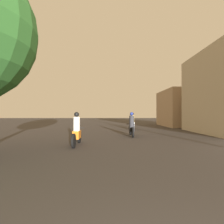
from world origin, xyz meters
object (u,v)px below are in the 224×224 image
motorcycle_white (132,123)px  building_right_far (182,108)px  motorcycle_black (132,127)px  motorcycle_orange (77,132)px

motorcycle_white → building_right_far: building_right_far is taller
motorcycle_black → building_right_far: size_ratio=0.32×
motorcycle_orange → motorcycle_black: motorcycle_black is taller
motorcycle_orange → motorcycle_white: motorcycle_white is taller
motorcycle_orange → building_right_far: (10.66, 12.99, 1.55)m
motorcycle_white → building_right_far: (6.83, 4.67, 1.55)m
motorcycle_black → motorcycle_white: (0.71, 4.90, 0.01)m
motorcycle_white → building_right_far: size_ratio=0.31×
motorcycle_orange → motorcycle_white: size_ratio=1.08×
motorcycle_orange → building_right_far: 16.87m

